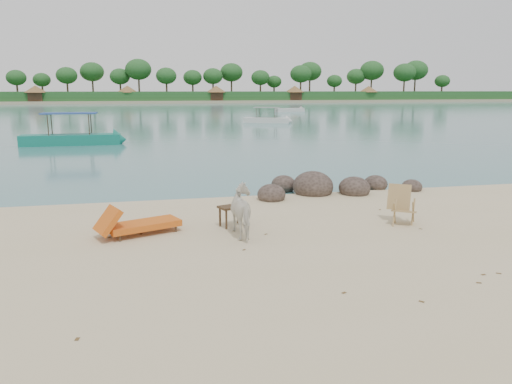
% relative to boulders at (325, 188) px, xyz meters
% --- Properties ---
extents(water, '(400.00, 400.00, 0.00)m').
position_rel_boulders_xyz_m(water, '(-3.02, 84.01, -0.20)').
color(water, '#35696B').
rests_on(water, ground).
extents(far_shore, '(420.00, 90.00, 1.40)m').
position_rel_boulders_xyz_m(far_shore, '(-3.02, 164.01, -0.20)').
color(far_shore, tan).
rests_on(far_shore, ground).
extents(far_scenery, '(420.00, 18.00, 9.50)m').
position_rel_boulders_xyz_m(far_scenery, '(-2.99, 130.71, 2.94)').
color(far_scenery, '#1E4C1E').
rests_on(far_scenery, ground).
extents(boulders, '(6.23, 2.72, 1.06)m').
position_rel_boulders_xyz_m(boulders, '(0.00, 0.00, 0.00)').
color(boulders, '#312721').
rests_on(boulders, ground).
extents(cow, '(0.80, 1.54, 1.26)m').
position_rel_boulders_xyz_m(cow, '(-3.82, -4.63, 0.43)').
color(cow, silver).
rests_on(cow, ground).
extents(side_table, '(0.81, 0.67, 0.56)m').
position_rel_boulders_xyz_m(side_table, '(-3.99, -3.72, 0.08)').
color(side_table, '#372116').
rests_on(side_table, ground).
extents(lounge_chair, '(2.40, 1.57, 0.68)m').
position_rel_boulders_xyz_m(lounge_chair, '(-6.31, -3.91, 0.14)').
color(lounge_chair, '#C64417').
rests_on(lounge_chair, ground).
extents(deck_chair, '(0.97, 0.99, 1.05)m').
position_rel_boulders_xyz_m(deck_chair, '(0.62, -4.51, 0.33)').
color(deck_chair, tan).
rests_on(deck_chair, ground).
extents(boat_near, '(7.22, 1.63, 3.50)m').
position_rel_boulders_xyz_m(boat_near, '(-11.09, 19.27, 1.55)').
color(boat_near, '#106E5C').
rests_on(boat_near, water).
extents(boat_mid, '(5.76, 3.80, 2.83)m').
position_rel_boulders_xyz_m(boat_mid, '(7.34, 38.64, 1.22)').
color(boat_mid, silver).
rests_on(boat_mid, water).
extents(boat_far, '(6.08, 2.98, 0.69)m').
position_rel_boulders_xyz_m(boat_far, '(17.91, 65.59, 0.15)').
color(boat_far, silver).
rests_on(boat_far, water).
extents(dead_leaves, '(8.24, 7.23, 0.00)m').
position_rel_boulders_xyz_m(dead_leaves, '(-3.07, -5.79, -0.19)').
color(dead_leaves, brown).
rests_on(dead_leaves, ground).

